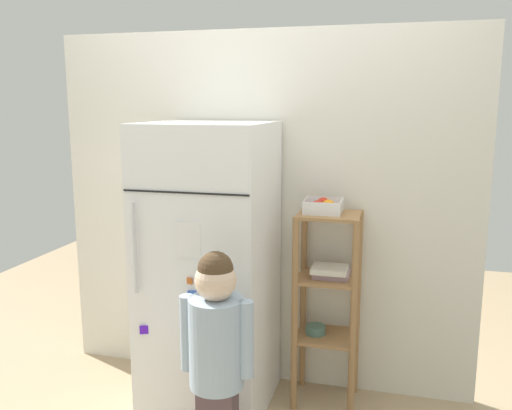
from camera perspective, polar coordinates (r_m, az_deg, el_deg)
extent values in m
plane|color=tan|center=(3.16, -1.23, -20.70)|extent=(6.00, 6.00, 0.00)
cube|color=silver|center=(3.13, 0.60, -0.75)|extent=(2.46, 0.03, 2.06)
cube|color=white|center=(2.91, -4.88, -6.73)|extent=(0.63, 0.66, 1.56)
cube|color=black|center=(2.50, -7.59, 1.29)|extent=(0.62, 0.01, 0.01)
cylinder|color=silver|center=(2.65, -12.73, -4.47)|extent=(0.02, 0.02, 0.45)
cube|color=white|center=(2.54, -7.22, -3.69)|extent=(0.12, 0.01, 0.17)
cube|color=gold|center=(2.69, -7.50, -12.86)|extent=(0.03, 0.01, 0.03)
cube|color=blue|center=(2.62, -6.78, -9.46)|extent=(0.04, 0.02, 0.04)
cube|color=#5317D1|center=(2.79, -11.79, -12.81)|extent=(0.04, 0.02, 0.04)
cube|color=#CA5F23|center=(2.60, -7.05, -7.99)|extent=(0.03, 0.02, 0.03)
cylinder|color=#9EB2C6|center=(2.42, -4.21, -14.32)|extent=(0.24, 0.24, 0.40)
sphere|color=#9EB2C6|center=(2.41, -3.71, -9.50)|extent=(0.11, 0.11, 0.11)
sphere|color=beige|center=(2.32, -4.31, -7.96)|extent=(0.18, 0.18, 0.18)
sphere|color=#4C3823|center=(2.30, -4.32, -6.79)|extent=(0.15, 0.15, 0.15)
cylinder|color=#9EB2C6|center=(2.45, -7.24, -13.27)|extent=(0.07, 0.07, 0.34)
cylinder|color=#9EB2C6|center=(2.37, -1.09, -14.04)|extent=(0.07, 0.07, 0.34)
cylinder|color=#9E7247|center=(2.93, 4.12, -11.63)|extent=(0.04, 0.04, 1.08)
cylinder|color=#9E7247|center=(2.89, 10.27, -12.06)|extent=(0.04, 0.04, 1.08)
cylinder|color=#9E7247|center=(3.17, 5.01, -9.86)|extent=(0.04, 0.04, 1.08)
cylinder|color=#9E7247|center=(3.14, 10.67, -10.23)|extent=(0.04, 0.04, 1.08)
cube|color=#9E7247|center=(2.87, 7.77, -1.06)|extent=(0.33, 0.28, 0.02)
cube|color=#9E7247|center=(2.96, 7.60, -7.70)|extent=(0.33, 0.28, 0.02)
cube|color=#9E7247|center=(3.09, 7.44, -13.62)|extent=(0.33, 0.28, 0.02)
cube|color=#B293A3|center=(2.96, 8.02, -7.21)|extent=(0.19, 0.17, 0.03)
cube|color=silver|center=(2.93, 7.81, -6.76)|extent=(0.19, 0.17, 0.03)
cylinder|color=#4C7266|center=(3.08, 6.32, -12.99)|extent=(0.11, 0.11, 0.05)
cube|color=white|center=(2.89, 7.14, -0.73)|extent=(0.20, 0.19, 0.01)
cube|color=white|center=(2.79, 6.90, -0.46)|extent=(0.20, 0.01, 0.07)
cube|color=white|center=(2.98, 7.40, 0.22)|extent=(0.20, 0.01, 0.07)
cube|color=white|center=(2.90, 5.29, -0.02)|extent=(0.01, 0.19, 0.07)
cube|color=white|center=(2.88, 9.04, -0.20)|extent=(0.01, 0.19, 0.07)
sphere|color=red|center=(2.91, 7.14, 0.12)|extent=(0.07, 0.07, 0.07)
sphere|color=red|center=(2.87, 6.52, -0.11)|extent=(0.06, 0.06, 0.06)
sphere|color=orange|center=(2.86, 7.68, -0.11)|extent=(0.07, 0.07, 0.07)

